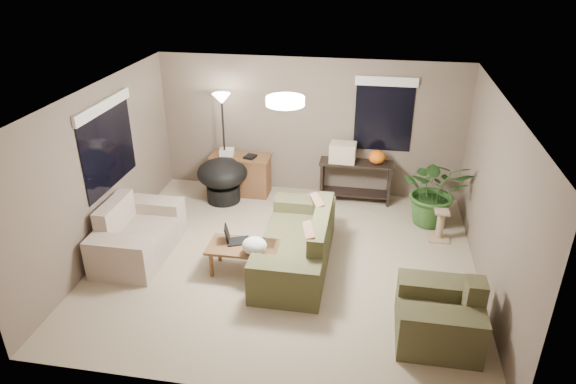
% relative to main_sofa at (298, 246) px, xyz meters
% --- Properties ---
extents(room_shell, '(5.50, 5.50, 5.50)m').
position_rel_main_sofa_xyz_m(room_shell, '(-0.19, 0.02, 0.96)').
color(room_shell, tan).
rests_on(room_shell, ground).
extents(main_sofa, '(0.95, 2.20, 0.85)m').
position_rel_main_sofa_xyz_m(main_sofa, '(0.00, 0.00, 0.00)').
color(main_sofa, '#4A4A2C').
rests_on(main_sofa, ground).
extents(throw_pillows, '(0.38, 1.40, 0.47)m').
position_rel_main_sofa_xyz_m(throw_pillows, '(0.26, 0.00, 0.36)').
color(throw_pillows, '#8C7251').
rests_on(throw_pillows, main_sofa).
extents(loveseat, '(0.90, 1.60, 0.85)m').
position_rel_main_sofa_xyz_m(loveseat, '(-2.44, -0.13, 0.00)').
color(loveseat, beige).
rests_on(loveseat, ground).
extents(armchair, '(0.95, 1.00, 0.85)m').
position_rel_main_sofa_xyz_m(armchair, '(1.88, -1.26, 0.00)').
color(armchair, '#4C4A2E').
rests_on(armchair, ground).
extents(coffee_table, '(1.00, 0.55, 0.42)m').
position_rel_main_sofa_xyz_m(coffee_table, '(-0.74, -0.32, 0.06)').
color(coffee_table, brown).
rests_on(coffee_table, ground).
extents(laptop, '(0.41, 0.34, 0.24)m').
position_rel_main_sofa_xyz_m(laptop, '(-0.91, -0.22, 0.19)').
color(laptop, black).
rests_on(laptop, coffee_table).
extents(plastic_bag, '(0.41, 0.39, 0.24)m').
position_rel_main_sofa_xyz_m(plastic_bag, '(-0.54, -0.47, 0.24)').
color(plastic_bag, white).
rests_on(plastic_bag, coffee_table).
extents(desk, '(1.10, 0.50, 0.75)m').
position_rel_main_sofa_xyz_m(desk, '(-1.42, 2.16, 0.08)').
color(desk, brown).
rests_on(desk, ground).
extents(desk_papers, '(0.70, 0.29, 0.12)m').
position_rel_main_sofa_xyz_m(desk_papers, '(-1.57, 2.15, 0.51)').
color(desk_papers, silver).
rests_on(desk_papers, desk).
extents(console_table, '(1.30, 0.40, 0.75)m').
position_rel_main_sofa_xyz_m(console_table, '(0.70, 2.22, 0.14)').
color(console_table, black).
rests_on(console_table, ground).
extents(pumpkin, '(0.38, 0.38, 0.25)m').
position_rel_main_sofa_xyz_m(pumpkin, '(1.05, 2.22, 0.58)').
color(pumpkin, orange).
rests_on(pumpkin, console_table).
extents(cardboard_box, '(0.47, 0.36, 0.34)m').
position_rel_main_sofa_xyz_m(cardboard_box, '(0.45, 2.22, 0.63)').
color(cardboard_box, beige).
rests_on(cardboard_box, console_table).
extents(papasan_chair, '(1.16, 1.16, 0.80)m').
position_rel_main_sofa_xyz_m(papasan_chair, '(-1.66, 1.79, 0.17)').
color(papasan_chair, black).
rests_on(papasan_chair, ground).
extents(floor_lamp, '(0.32, 0.32, 1.91)m').
position_rel_main_sofa_xyz_m(floor_lamp, '(-1.69, 2.10, 1.30)').
color(floor_lamp, black).
rests_on(floor_lamp, ground).
extents(ceiling_fixture, '(0.50, 0.50, 0.10)m').
position_rel_main_sofa_xyz_m(ceiling_fixture, '(-0.19, 0.02, 2.15)').
color(ceiling_fixture, white).
rests_on(ceiling_fixture, room_shell).
extents(houseplant, '(1.08, 1.20, 0.94)m').
position_rel_main_sofa_xyz_m(houseplant, '(2.02, 1.59, 0.17)').
color(houseplant, '#2D5923').
rests_on(houseplant, ground).
extents(cat_scratching_post, '(0.32, 0.32, 0.50)m').
position_rel_main_sofa_xyz_m(cat_scratching_post, '(2.10, 1.07, -0.08)').
color(cat_scratching_post, tan).
rests_on(cat_scratching_post, ground).
extents(window_left, '(0.05, 1.56, 1.33)m').
position_rel_main_sofa_xyz_m(window_left, '(-2.92, 0.32, 1.49)').
color(window_left, black).
rests_on(window_left, room_shell).
extents(window_back, '(1.06, 0.05, 1.33)m').
position_rel_main_sofa_xyz_m(window_back, '(1.11, 2.50, 1.49)').
color(window_back, black).
rests_on(window_back, room_shell).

